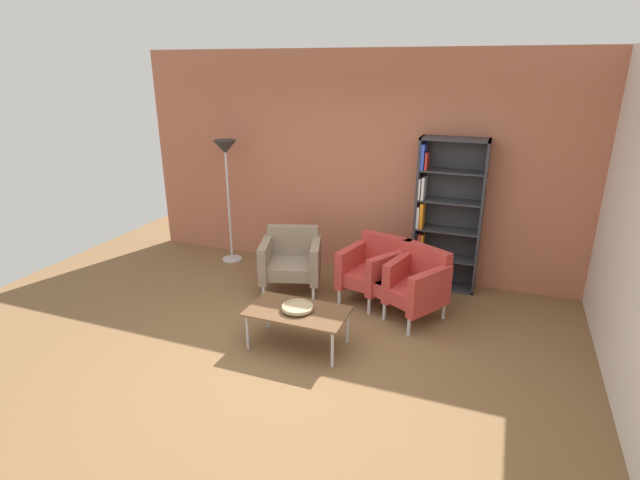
{
  "coord_description": "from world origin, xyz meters",
  "views": [
    {
      "loc": [
        1.73,
        -3.74,
        2.71
      ],
      "look_at": [
        -0.01,
        0.84,
        0.95
      ],
      "focal_mm": 27.57,
      "sensor_mm": 36.0,
      "label": 1
    }
  ],
  "objects": [
    {
      "name": "ground_plane",
      "position": [
        0.0,
        0.0,
        0.0
      ],
      "size": [
        8.32,
        8.32,
        0.0
      ],
      "primitive_type": "plane",
      "color": "brown"
    },
    {
      "name": "brick_back_panel",
      "position": [
        0.0,
        2.46,
        1.45
      ],
      "size": [
        6.4,
        0.12,
        2.9
      ],
      "primitive_type": "cube",
      "color": "#B2664C",
      "rests_on": "ground_plane"
    },
    {
      "name": "bookshelf_tall",
      "position": [
        1.09,
        2.25,
        0.93
      ],
      "size": [
        0.8,
        0.3,
        1.9
      ],
      "color": "#333338",
      "rests_on": "ground_plane"
    },
    {
      "name": "coffee_table_low",
      "position": [
        -0.03,
        0.26,
        0.37
      ],
      "size": [
        1.0,
        0.56,
        0.4
      ],
      "color": "brown",
      "rests_on": "ground_plane"
    },
    {
      "name": "decorative_bowl",
      "position": [
        -0.03,
        0.26,
        0.43
      ],
      "size": [
        0.32,
        0.32,
        0.05
      ],
      "color": "tan",
      "rests_on": "coffee_table_low"
    },
    {
      "name": "armchair_by_bookshelf",
      "position": [
        0.46,
        1.51,
        0.41
      ],
      "size": [
        0.85,
        0.81,
        0.78
      ],
      "rotation": [
        0.0,
        0.0,
        -0.25
      ],
      "color": "#B73833",
      "rests_on": "ground_plane"
    },
    {
      "name": "armchair_near_window",
      "position": [
        -0.62,
        1.44,
        0.41
      ],
      "size": [
        0.87,
        0.83,
        0.78
      ],
      "rotation": [
        0.0,
        0.0,
        0.3
      ],
      "color": "gray",
      "rests_on": "ground_plane"
    },
    {
      "name": "armchair_spare_guest",
      "position": [
        0.91,
        1.31,
        0.41
      ],
      "size": [
        0.93,
        0.91,
        0.78
      ],
      "rotation": [
        0.0,
        0.0,
        -0.53
      ],
      "color": "#B73833",
      "rests_on": "ground_plane"
    },
    {
      "name": "floor_lamp_torchiere",
      "position": [
        -1.86,
        2.06,
        1.45
      ],
      "size": [
        0.32,
        0.32,
        1.74
      ],
      "color": "silver",
      "rests_on": "ground_plane"
    }
  ]
}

